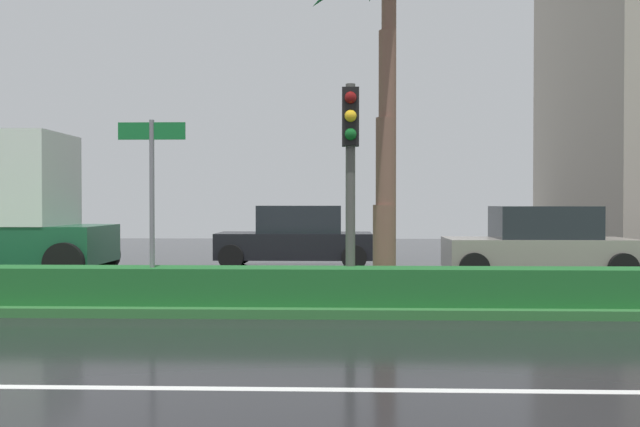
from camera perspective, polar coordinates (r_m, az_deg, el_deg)
ground_plane at (r=14.45m, az=-15.52°, el=-6.51°), size 90.00×42.00×0.10m
median_strip at (r=13.49m, az=-16.80°, el=-6.51°), size 85.50×4.00×0.15m
median_hedge at (r=12.13m, az=-18.93°, el=-5.57°), size 76.50×0.70×0.60m
traffic_signal_median_right at (r=11.58m, az=2.51°, el=5.07°), size 0.28×0.43×3.63m
street_name_sign at (r=11.63m, az=-13.62°, el=2.22°), size 1.10×0.08×3.00m
car_in_traffic_leading at (r=19.50m, az=-1.95°, el=-1.98°), size 4.30×2.02×1.72m
car_in_traffic_second at (r=17.26m, az=17.54°, el=-2.40°), size 4.30×2.02×1.72m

